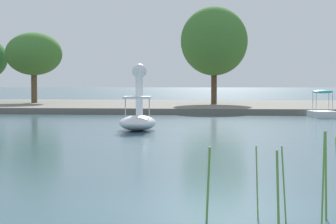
{
  "coord_description": "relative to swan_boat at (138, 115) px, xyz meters",
  "views": [
    {
      "loc": [
        0.34,
        -9.43,
        1.88
      ],
      "look_at": [
        -2.7,
        18.27,
        0.6
      ],
      "focal_mm": 66.37,
      "sensor_mm": 36.0,
      "label": 1
    }
  ],
  "objects": [
    {
      "name": "shore_bank_far",
      "position": [
        3.6,
        22.4,
        -0.42
      ],
      "size": [
        127.36,
        20.24,
        0.37
      ],
      "primitive_type": "cube",
      "color": "#6B665B",
      "rests_on": "ground_plane"
    },
    {
      "name": "ground_plane",
      "position": [
        3.6,
        -15.32,
        -0.61
      ],
      "size": [
        580.48,
        580.48,
        0.0
      ],
      "primitive_type": "plane",
      "color": "#385966"
    },
    {
      "name": "swan_boat",
      "position": [
        0.0,
        0.0,
        0.0
      ],
      "size": [
        1.67,
        2.67,
        2.71
      ],
      "color": "white",
      "rests_on": "ground_plane"
    },
    {
      "name": "tree_sapling_by_fence",
      "position": [
        -11.85,
        22.58,
        3.58
      ],
      "size": [
        5.96,
        5.91,
        5.52
      ],
      "color": "brown",
      "rests_on": "shore_bank_far"
    },
    {
      "name": "tree_broadleaf_right",
      "position": [
        2.3,
        21.84,
        4.43
      ],
      "size": [
        5.64,
        5.66,
        7.25
      ],
      "color": "#4C3823",
      "rests_on": "shore_bank_far"
    },
    {
      "name": "reed_clump_foreground",
      "position": [
        5.22,
        -16.32,
        0.0
      ],
      "size": [
        2.72,
        1.33,
        1.47
      ],
      "color": "#669942",
      "rests_on": "ground_plane"
    },
    {
      "name": "pedal_boat_teal",
      "position": [
        8.77,
        10.78,
        -0.2
      ],
      "size": [
        1.54,
        2.2,
        1.53
      ],
      "color": "white",
      "rests_on": "ground_plane"
    }
  ]
}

